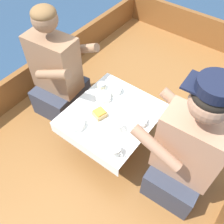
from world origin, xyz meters
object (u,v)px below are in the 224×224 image
object	(u,v)px
person_starboard	(186,153)
tin_can	(101,86)
person_port	(57,74)
sandwich	(100,113)
coffee_cup_starboard	(116,151)
coffee_cup_port	(119,127)

from	to	relation	value
person_starboard	tin_can	xyz separation A→B (m)	(-0.85, 0.19, -0.06)
person_port	sandwich	xyz separation A→B (m)	(0.56, -0.11, -0.01)
sandwich	tin_can	distance (m)	0.30
person_starboard	sandwich	distance (m)	0.68
sandwich	tin_can	bearing A→B (deg)	126.01
sandwich	coffee_cup_starboard	world-z (taller)	coffee_cup_starboard
person_starboard	tin_can	bearing A→B (deg)	-15.30
sandwich	person_starboard	bearing A→B (deg)	4.18
person_starboard	sandwich	xyz separation A→B (m)	(-0.68, -0.05, -0.05)
coffee_cup_starboard	person_port	bearing A→B (deg)	160.33
tin_can	sandwich	bearing A→B (deg)	-53.99
person_starboard	tin_can	size ratio (longest dim) A/B	15.90
person_port	tin_can	world-z (taller)	person_port
coffee_cup_starboard	person_starboard	bearing A→B (deg)	31.52
person_port	coffee_cup_port	bearing A→B (deg)	-15.61
person_port	person_starboard	size ratio (longest dim) A/B	0.94
person_starboard	coffee_cup_port	world-z (taller)	person_starboard
coffee_cup_port	tin_can	size ratio (longest dim) A/B	1.37
person_port	person_starboard	distance (m)	1.24
sandwich	coffee_cup_port	world-z (taller)	coffee_cup_port
coffee_cup_port	coffee_cup_starboard	bearing A→B (deg)	-60.32
person_port	person_starboard	bearing A→B (deg)	-8.78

